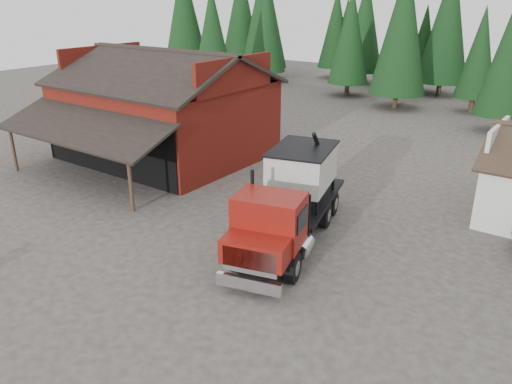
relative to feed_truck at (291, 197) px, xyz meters
The scene contains 7 objects.
ground 5.28m from the feed_truck, 123.65° to the right, with size 120.00×120.00×0.00m, color #403732.
red_barn 14.90m from the feed_truck, 156.78° to the left, with size 12.80×13.63×7.18m.
conifer_backdrop 38.12m from the feed_truck, 94.04° to the left, with size 76.00×16.00×16.00m, color black, non-canonical shape.
near_pine_a 34.67m from the feed_truck, 135.84° to the left, with size 4.40×4.40×11.40m.
near_pine_b 26.45m from the feed_truck, 82.72° to the left, with size 3.96×3.96×10.40m.
near_pine_d 31.16m from the feed_truck, 102.57° to the left, with size 5.28×5.28×13.40m.
feed_truck is the anchor object (origin of this frame).
Camera 1 is at (13.22, -13.26, 10.38)m, focal length 35.00 mm.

